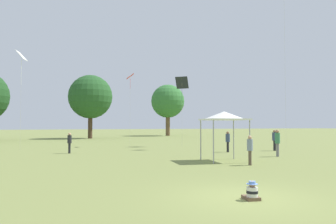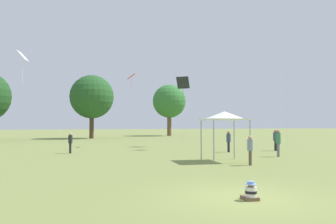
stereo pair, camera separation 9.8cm
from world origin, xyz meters
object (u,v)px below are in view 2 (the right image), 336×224
(canopy_tent, at_px, (224,116))
(kite_6, at_px, (131,78))
(person_standing_1, at_px, (70,141))
(kite_4, at_px, (23,58))
(person_standing_5, at_px, (276,138))
(person_standing_2, at_px, (278,140))
(person_standing_3, at_px, (250,147))
(person_standing_4, at_px, (229,140))
(distant_tree_0, at_px, (169,101))
(kite_3, at_px, (183,84))
(distant_tree_1, at_px, (92,97))
(seated_toddler, at_px, (251,192))

(canopy_tent, relative_size, kite_6, 0.41)
(person_standing_1, relative_size, kite_6, 0.21)
(canopy_tent, relative_size, kite_4, 0.35)
(person_standing_1, xyz_separation_m, person_standing_5, (16.49, -3.13, 0.10))
(person_standing_2, distance_m, canopy_tent, 5.30)
(person_standing_2, xyz_separation_m, person_standing_3, (-4.52, -3.46, -0.15))
(person_standing_2, distance_m, kite_6, 16.57)
(kite_4, bearing_deg, canopy_tent, -76.83)
(person_standing_4, bearing_deg, kite_6, -41.53)
(person_standing_1, bearing_deg, distant_tree_0, 32.39)
(person_standing_1, relative_size, canopy_tent, 0.53)
(kite_3, bearing_deg, kite_4, 86.58)
(person_standing_1, height_order, person_standing_3, person_standing_3)
(distant_tree_1, bearing_deg, distant_tree_0, 26.53)
(person_standing_5, relative_size, distant_tree_1, 0.17)
(person_standing_4, height_order, kite_4, kite_4)
(kite_3, bearing_deg, person_standing_3, 166.20)
(person_standing_4, bearing_deg, canopy_tent, 74.88)
(kite_6, distance_m, distant_tree_0, 32.27)
(person_standing_1, height_order, person_standing_4, person_standing_4)
(person_standing_3, distance_m, person_standing_4, 8.42)
(person_standing_2, bearing_deg, person_standing_1, -82.32)
(person_standing_5, bearing_deg, kite_4, -8.49)
(person_standing_5, height_order, kite_6, kite_6)
(distant_tree_1, bearing_deg, kite_3, -73.20)
(seated_toddler, bearing_deg, kite_3, 82.11)
(person_standing_5, relative_size, canopy_tent, 0.59)
(seated_toddler, relative_size, kite_6, 0.08)
(person_standing_1, distance_m, person_standing_2, 15.34)
(canopy_tent, distance_m, kite_4, 18.72)
(seated_toddler, xyz_separation_m, person_standing_2, (9.14, 10.51, 0.90))
(person_standing_3, distance_m, kite_6, 18.40)
(person_standing_1, bearing_deg, kite_3, -4.39)
(distant_tree_0, bearing_deg, person_standing_2, -99.42)
(person_standing_1, distance_m, distant_tree_0, 41.13)
(person_standing_3, xyz_separation_m, kite_6, (-2.71, 17.19, 5.96))
(person_standing_2, relative_size, kite_6, 0.25)
(person_standing_2, height_order, distant_tree_1, distant_tree_1)
(seated_toddler, relative_size, person_standing_4, 0.34)
(person_standing_1, height_order, person_standing_2, person_standing_2)
(person_standing_2, bearing_deg, canopy_tent, -38.17)
(seated_toddler, distance_m, person_standing_2, 13.96)
(person_standing_3, bearing_deg, kite_6, -79.84)
(canopy_tent, distance_m, distant_tree_0, 45.74)
(person_standing_5, bearing_deg, person_standing_4, 11.39)
(seated_toddler, bearing_deg, person_standing_2, 58.17)
(person_standing_4, relative_size, person_standing_5, 0.95)
(canopy_tent, bearing_deg, seated_toddler, -114.83)
(person_standing_3, xyz_separation_m, person_standing_4, (3.13, 7.82, 0.03))
(person_standing_1, relative_size, person_standing_5, 0.90)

